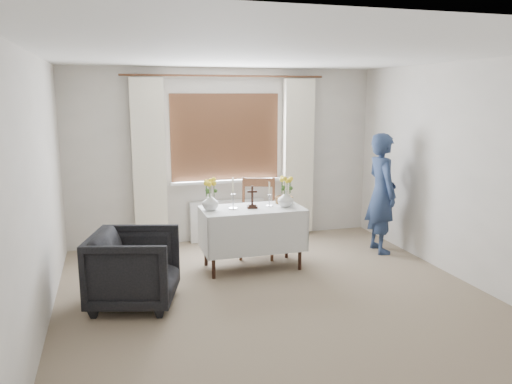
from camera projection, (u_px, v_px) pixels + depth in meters
ground at (281, 304)px, 5.15m from camera, size 5.00×5.00×0.00m
altar_table at (252, 238)px, 6.16m from camera, size 1.24×0.64×0.76m
wooden_chair at (257, 218)px, 6.59m from camera, size 0.61×0.61×1.03m
armchair at (134, 268)px, 5.07m from camera, size 1.04×1.02×0.77m
person at (382, 193)px, 6.74m from camera, size 0.44×0.62×1.62m
radiator at (227, 220)px, 7.37m from camera, size 1.10×0.10×0.60m
wooden_cross at (252, 197)px, 6.06m from camera, size 0.15×0.12×0.27m
candlestick_left at (233, 194)px, 6.01m from camera, size 0.14×0.14×0.38m
candlestick_right at (269, 194)px, 6.15m from camera, size 0.11×0.11×0.31m
flower_vase_left at (210, 202)px, 5.95m from camera, size 0.22×0.22×0.20m
flower_vase_right at (286, 199)px, 6.13m from camera, size 0.26×0.26×0.21m
wicker_basket at (284, 200)px, 6.36m from camera, size 0.28×0.28×0.09m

